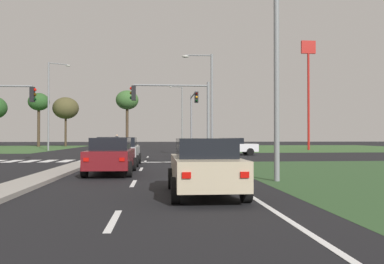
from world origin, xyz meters
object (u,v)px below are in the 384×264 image
at_px(street_lamp_fourth, 181,113).
at_px(fastfood_pole_sign, 308,72).
at_px(car_white_near, 233,146).
at_px(car_grey_second, 113,142).
at_px(car_beige_third, 205,166).
at_px(pedestrian_at_median, 117,141).
at_px(street_lamp_near, 281,23).
at_px(car_maroon_sixth, 111,156).
at_px(treeline_second, 39,103).
at_px(street_lamp_second, 209,99).
at_px(car_teal_fifth, 104,143).
at_px(street_lamp_third, 50,101).
at_px(treeline_third, 66,108).
at_px(car_silver_fourth, 121,151).
at_px(traffic_signal_near_right, 178,106).
at_px(treeline_fourth, 127,101).
at_px(traffic_signal_far_right, 193,111).

relative_size(street_lamp_fourth, fastfood_pole_sign, 0.79).
xyz_separation_m(car_white_near, fastfood_pole_sign, (12.03, 12.90, 8.96)).
xyz_separation_m(car_grey_second, fastfood_pole_sign, (25.27, -11.46, 8.92)).
distance_m(car_beige_third, pedestrian_at_median, 33.19).
height_order(street_lamp_near, pedestrian_at_median, street_lamp_near).
height_order(car_maroon_sixth, pedestrian_at_median, pedestrian_at_median).
xyz_separation_m(street_lamp_fourth, treeline_second, (-23.87, -4.71, 1.30)).
bearing_deg(pedestrian_at_median, car_beige_third, 79.27).
bearing_deg(car_beige_third, car_maroon_sixth, 117.33).
xyz_separation_m(car_maroon_sixth, street_lamp_second, (6.08, 14.13, 3.90)).
xyz_separation_m(car_teal_fifth, street_lamp_third, (-6.08, -1.76, 5.02)).
relative_size(car_beige_third, car_teal_fifth, 0.98).
relative_size(car_maroon_sixth, pedestrian_at_median, 2.63).
height_order(street_lamp_third, pedestrian_at_median, street_lamp_third).
bearing_deg(car_beige_third, treeline_third, 106.51).
bearing_deg(street_lamp_fourth, car_silver_fourth, -97.23).
relative_size(car_beige_third, traffic_signal_near_right, 0.82).
bearing_deg(car_maroon_sixth, treeline_fourth, 93.78).
distance_m(traffic_signal_far_right, street_lamp_fourth, 34.79).
relative_size(traffic_signal_far_right, treeline_fourth, 0.60).
distance_m(car_white_near, car_silver_fourth, 14.59).
bearing_deg(car_white_near, traffic_signal_near_right, -30.89).
relative_size(car_grey_second, car_maroon_sixth, 0.96).
xyz_separation_m(street_lamp_near, street_lamp_third, (-17.26, 33.83, 0.08)).
bearing_deg(car_white_near, treeline_fourth, -160.59).
relative_size(car_beige_third, street_lamp_fourth, 0.40).
bearing_deg(street_lamp_third, car_grey_second, 60.66).
xyz_separation_m(car_silver_fourth, street_lamp_third, (-10.72, 25.24, 5.03)).
distance_m(street_lamp_second, fastfood_pole_sign, 22.03).
relative_size(car_silver_fourth, street_lamp_fourth, 0.41).
bearing_deg(treeline_fourth, traffic_signal_far_right, -74.66).
distance_m(car_silver_fourth, treeline_second, 48.01).
relative_size(car_maroon_sixth, street_lamp_second, 0.55).
bearing_deg(car_maroon_sixth, traffic_signal_near_right, 68.10).
relative_size(car_silver_fourth, traffic_signal_far_right, 0.76).
xyz_separation_m(car_teal_fifth, treeline_third, (-9.15, 19.23, 5.72)).
height_order(car_beige_third, car_silver_fourth, car_silver_fourth).
bearing_deg(car_beige_third, car_silver_fourth, 106.15).
relative_size(street_lamp_third, treeline_fourth, 1.09).
bearing_deg(treeline_third, car_beige_third, -73.49).
bearing_deg(fastfood_pole_sign, traffic_signal_near_right, -128.56).
bearing_deg(traffic_signal_near_right, traffic_signal_far_right, 80.04).
bearing_deg(traffic_signal_far_right, car_white_near, -35.91).
bearing_deg(traffic_signal_far_right, car_grey_second, 114.37).
bearing_deg(car_silver_fourth, traffic_signal_far_right, 69.30).
xyz_separation_m(fastfood_pole_sign, treeline_fourth, (-23.96, 20.97, -1.88)).
bearing_deg(street_lamp_second, pedestrian_at_median, 125.31).
relative_size(traffic_signal_far_right, treeline_second, 0.65).
height_order(car_white_near, car_silver_fourth, car_silver_fourth).
height_order(car_silver_fourth, fastfood_pole_sign, fastfood_pole_sign).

